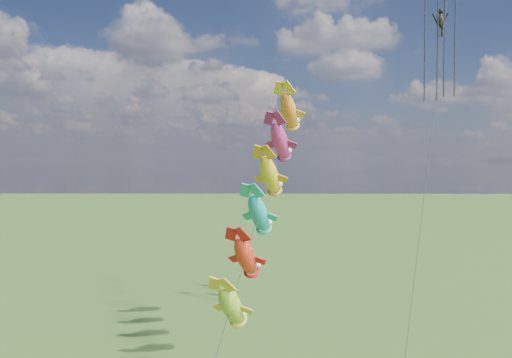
{
  "coord_description": "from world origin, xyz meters",
  "views": [
    {
      "loc": [
        14.45,
        -24.54,
        11.44
      ],
      "look_at": [
        14.11,
        5.09,
        10.37
      ],
      "focal_mm": 35.0,
      "sensor_mm": 36.0,
      "label": 1
    }
  ],
  "objects": [
    {
      "name": "fish_windsock_rig",
      "position": [
        14.58,
        1.79,
        9.7
      ],
      "size": [
        5.64,
        15.02,
        17.25
      ],
      "rotation": [
        0.0,
        0.0,
        -0.03
      ],
      "color": "brown",
      "rests_on": "ground"
    },
    {
      "name": "parafoil_rig",
      "position": [
        25.58,
        7.04,
        20.04
      ],
      "size": [
        8.32,
        15.95,
        23.98
      ],
      "rotation": [
        0.0,
        0.0,
        -0.37
      ],
      "color": "brown",
      "rests_on": "ground"
    }
  ]
}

